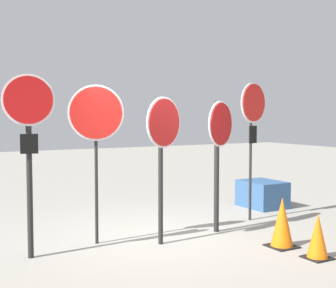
% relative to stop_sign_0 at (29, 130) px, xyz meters
% --- Properties ---
extents(ground_plane, '(40.00, 40.00, 0.00)m').
position_rel_stop_sign_0_xyz_m(ground_plane, '(2.03, 0.07, -1.80)').
color(ground_plane, gray).
extents(stop_sign_0, '(0.71, 0.19, 2.58)m').
position_rel_stop_sign_0_xyz_m(stop_sign_0, '(0.00, 0.00, 0.00)').
color(stop_sign_0, black).
rests_on(stop_sign_0, ground).
extents(stop_sign_1, '(0.84, 0.25, 2.48)m').
position_rel_stop_sign_0_xyz_m(stop_sign_1, '(1.07, 0.24, 0.11)').
color(stop_sign_1, black).
rests_on(stop_sign_1, ground).
extents(stop_sign_2, '(0.74, 0.33, 2.29)m').
position_rel_stop_sign_0_xyz_m(stop_sign_2, '(1.96, -0.28, -0.14)').
color(stop_sign_2, black).
rests_on(stop_sign_2, ground).
extents(stop_sign_3, '(0.71, 0.36, 2.25)m').
position_rel_stop_sign_0_xyz_m(stop_sign_3, '(3.17, -0.06, -0.23)').
color(stop_sign_3, black).
rests_on(stop_sign_3, ground).
extents(stop_sign_4, '(0.74, 0.24, 2.63)m').
position_rel_stop_sign_0_xyz_m(stop_sign_4, '(4.25, 0.35, 0.22)').
color(stop_sign_4, black).
rests_on(stop_sign_4, ground).
extents(traffic_cone_0, '(0.35, 0.35, 0.64)m').
position_rel_stop_sign_0_xyz_m(traffic_cone_0, '(3.51, -1.97, -1.49)').
color(traffic_cone_0, black).
rests_on(traffic_cone_0, ground).
extents(traffic_cone_1, '(0.41, 0.41, 0.77)m').
position_rel_stop_sign_0_xyz_m(traffic_cone_1, '(3.48, -1.29, -1.43)').
color(traffic_cone_1, black).
rests_on(traffic_cone_1, ground).
extents(storage_crate, '(0.76, 0.96, 0.57)m').
position_rel_stop_sign_0_xyz_m(storage_crate, '(5.28, 1.26, -1.52)').
color(storage_crate, '#335684').
rests_on(storage_crate, ground).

